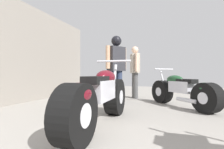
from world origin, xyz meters
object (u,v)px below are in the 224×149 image
object	(u,v)px
motorcycle_maroon_cruiser	(100,98)
mechanic_with_helmet	(116,63)
motorcycle_black_naked	(182,91)
mechanic_in_blue	(135,69)

from	to	relation	value
motorcycle_maroon_cruiser	mechanic_with_helmet	bearing A→B (deg)	100.67
mechanic_with_helmet	motorcycle_black_naked	bearing A→B (deg)	-6.87
motorcycle_black_naked	mechanic_with_helmet	xyz separation A→B (m)	(-1.62, 0.20, 0.70)
motorcycle_black_naked	mechanic_in_blue	distance (m)	1.87
mechanic_in_blue	motorcycle_maroon_cruiser	bearing A→B (deg)	-88.35
motorcycle_black_naked	mechanic_with_helmet	size ratio (longest dim) A/B	0.91
mechanic_in_blue	mechanic_with_helmet	xyz separation A→B (m)	(-0.31, -1.01, 0.14)
motorcycle_maroon_cruiser	motorcycle_black_naked	bearing A→B (deg)	57.47
motorcycle_black_naked	mechanic_in_blue	size ratio (longest dim) A/B	0.99
motorcycle_black_naked	mechanic_with_helmet	bearing A→B (deg)	173.13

